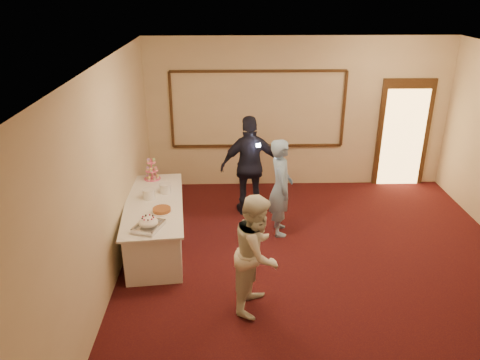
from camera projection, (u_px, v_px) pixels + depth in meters
name	position (u px, v px, depth m)	size (l,w,h in m)	color
floor	(327.00, 281.00, 6.64)	(7.00, 7.00, 0.00)	black
room_walls	(339.00, 146.00, 5.85)	(6.04, 7.04, 3.02)	beige
wall_molding	(258.00, 110.00, 9.19)	(3.45, 0.04, 1.55)	#301F0E
doorway	(403.00, 134.00, 9.45)	(1.05, 0.07, 2.20)	#301F0E
buffet_table	(155.00, 224.00, 7.39)	(1.12, 2.36, 0.77)	white
pavlova_tray	(148.00, 224.00, 6.45)	(0.45, 0.53, 0.17)	silver
cupcake_stand	(152.00, 171.00, 8.04)	(0.28, 0.28, 0.41)	#F25D8C
plate_stack_a	(149.00, 194.00, 7.34)	(0.20, 0.20, 0.16)	white
plate_stack_b	(165.00, 188.00, 7.55)	(0.19, 0.19, 0.16)	white
tart	(162.00, 210.00, 6.94)	(0.31, 0.31, 0.06)	white
man	(281.00, 187.00, 7.64)	(0.60, 0.39, 1.65)	#7B9EC6
woman	(257.00, 253.00, 5.86)	(0.77, 0.60, 1.58)	white
guest	(250.00, 166.00, 8.28)	(1.07, 0.44, 1.82)	black
camera_flash	(258.00, 145.00, 7.86)	(0.07, 0.04, 0.05)	white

